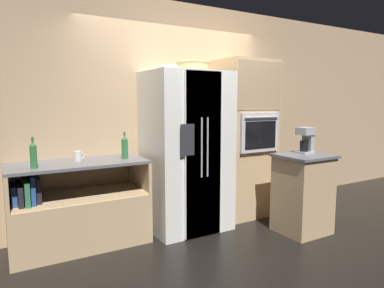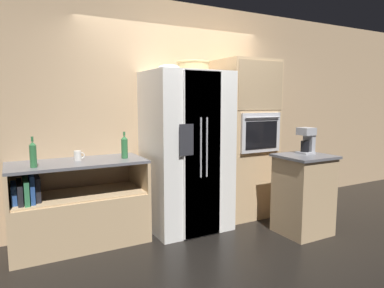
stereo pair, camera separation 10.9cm
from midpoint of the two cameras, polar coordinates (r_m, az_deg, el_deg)
ground_plane at (r=4.36m, az=-0.56°, el=-13.66°), size 20.00×20.00×0.00m
wall_back at (r=4.52m, az=-3.70°, el=5.27°), size 12.00×0.06×2.80m
counter_left at (r=3.94m, az=-19.15°, el=-11.18°), size 1.40×0.65×0.91m
refrigerator at (r=4.14m, az=-1.73°, el=-1.19°), size 0.93×0.84×1.89m
wall_oven at (r=4.68m, az=7.76°, el=0.93°), size 0.73×0.73×2.08m
island_counter at (r=4.26m, az=17.26°, el=-7.86°), size 0.59×0.55×0.93m
wicker_basket at (r=4.17m, az=-0.66°, el=12.85°), size 0.40×0.40×0.13m
fruit_bowl at (r=4.10m, az=-4.63°, el=12.54°), size 0.25×0.25×0.08m
bottle_tall at (r=3.87m, az=-11.94°, el=-0.49°), size 0.07×0.07×0.30m
bottle_short at (r=3.60m, az=-25.72°, el=-1.64°), size 0.06×0.06×0.30m
mug at (r=3.85m, az=-19.25°, el=-1.93°), size 0.11×0.08×0.11m
coffee_maker at (r=4.26m, az=17.78°, el=0.76°), size 0.16×0.17×0.31m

